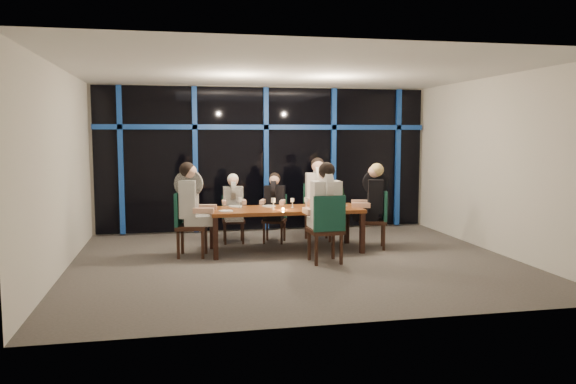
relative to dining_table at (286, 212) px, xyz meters
name	(u,v)px	position (x,y,z in m)	size (l,w,h in m)	color
room	(296,134)	(0.00, -0.80, 1.34)	(7.04, 7.00, 3.02)	#5C5651
window_wall	(266,157)	(0.01, 2.13, 0.87)	(6.86, 0.43, 2.94)	black
dining_table	(286,212)	(0.00, 0.00, 0.00)	(2.60, 1.00, 0.75)	brown
chair_far_left	(233,216)	(-0.81, 0.98, -0.19)	(0.42, 0.42, 0.88)	black
chair_far_mid	(275,215)	(-0.03, 0.87, -0.19)	(0.53, 0.53, 0.89)	black
chair_far_right	(317,209)	(0.79, 0.91, -0.08)	(0.55, 0.55, 1.07)	black
chair_end_left	(186,221)	(-1.69, -0.09, -0.09)	(0.58, 0.58, 1.07)	black
chair_end_right	(378,216)	(1.64, -0.09, -0.11)	(0.59, 0.59, 1.03)	black
chair_near_mid	(327,225)	(0.44, -1.06, -0.08)	(0.52, 0.52, 1.08)	black
diner_far_left	(233,198)	(-0.81, 0.91, 0.16)	(0.44, 0.55, 0.86)	black
diner_far_mid	(274,197)	(-0.06, 0.80, 0.17)	(0.54, 0.61, 0.87)	black
diner_far_right	(318,187)	(0.78, 0.82, 0.34)	(0.56, 0.70, 1.05)	white
diner_end_left	(191,195)	(-1.61, -0.11, 0.34)	(0.71, 0.58, 1.04)	black
diner_end_right	(373,193)	(1.56, -0.06, 0.30)	(0.70, 0.60, 1.00)	black
diner_near_mid	(325,198)	(0.44, -0.97, 0.35)	(0.55, 0.68, 1.06)	white
plate_far_left	(235,206)	(-0.83, 0.34, 0.08)	(0.24, 0.24, 0.01)	white
plate_far_mid	(269,206)	(-0.25, 0.27, 0.08)	(0.24, 0.24, 0.01)	white
plate_far_right	(322,205)	(0.72, 0.26, 0.08)	(0.24, 0.24, 0.01)	white
plate_end_left	(226,211)	(-1.05, -0.21, 0.08)	(0.24, 0.24, 0.01)	white
plate_end_right	(341,205)	(1.02, 0.10, 0.08)	(0.24, 0.24, 0.01)	white
plate_near_mid	(315,210)	(0.42, -0.41, 0.08)	(0.24, 0.24, 0.01)	white
wine_bottle	(343,200)	(1.02, -0.04, 0.19)	(0.07, 0.07, 0.32)	black
water_pitcher	(334,202)	(0.82, -0.13, 0.17)	(0.13, 0.11, 0.21)	silver
tea_light	(283,209)	(-0.09, -0.21, 0.08)	(0.05, 0.05, 0.03)	#F5A649
wine_glass_a	(273,201)	(-0.23, -0.09, 0.21)	(0.07, 0.07, 0.19)	white
wine_glass_b	(292,201)	(0.13, 0.06, 0.19)	(0.06, 0.06, 0.16)	silver
wine_glass_c	(306,200)	(0.36, 0.00, 0.19)	(0.07, 0.07, 0.17)	silver
wine_glass_d	(240,201)	(-0.77, 0.18, 0.20)	(0.07, 0.07, 0.18)	silver
wine_glass_e	(337,199)	(0.95, 0.11, 0.19)	(0.06, 0.06, 0.16)	silver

